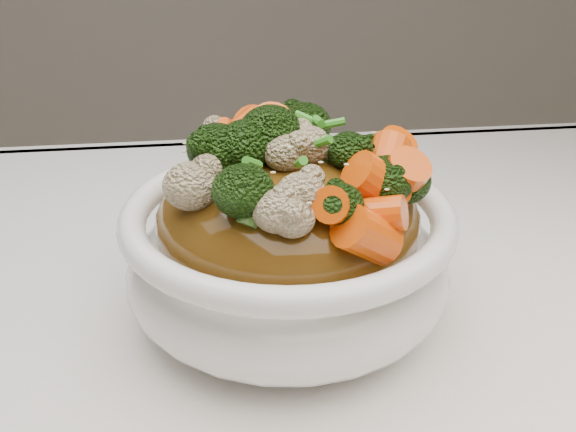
{
  "coord_description": "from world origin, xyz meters",
  "views": [
    {
      "loc": [
        -0.07,
        -0.36,
        1.04
      ],
      "look_at": [
        -0.02,
        0.04,
        0.83
      ],
      "focal_mm": 42.0,
      "sensor_mm": 36.0,
      "label": 1
    }
  ],
  "objects": [
    {
      "name": "scallions",
      "position": [
        -0.02,
        0.04,
        0.89
      ],
      "size": [
        0.15,
        0.15,
        0.02
      ],
      "primitive_type": null,
      "rotation": [
        0.0,
        0.0,
        -0.08
      ],
      "color": "#349121",
      "rests_on": "sauce_base"
    },
    {
      "name": "broccoli",
      "position": [
        -0.02,
        0.04,
        0.89
      ],
      "size": [
        0.19,
        0.19,
        0.05
      ],
      "primitive_type": null,
      "rotation": [
        0.0,
        0.0,
        -0.08
      ],
      "color": "black",
      "rests_on": "sauce_base"
    },
    {
      "name": "carrots",
      "position": [
        -0.02,
        0.04,
        0.89
      ],
      "size": [
        0.19,
        0.19,
        0.05
      ],
      "primitive_type": null,
      "rotation": [
        0.0,
        0.0,
        -0.08
      ],
      "color": "#E85007",
      "rests_on": "sauce_base"
    },
    {
      "name": "sauce_base",
      "position": [
        -0.02,
        0.04,
        0.83
      ],
      "size": [
        0.19,
        0.19,
        0.1
      ],
      "primitive_type": "ellipsoid",
      "rotation": [
        0.0,
        0.0,
        -0.08
      ],
      "color": "#54340E",
      "rests_on": "bowl"
    },
    {
      "name": "sesame_seeds",
      "position": [
        -0.02,
        0.04,
        0.89
      ],
      "size": [
        0.17,
        0.17,
        0.01
      ],
      "primitive_type": null,
      "rotation": [
        0.0,
        0.0,
        -0.08
      ],
      "color": "beige",
      "rests_on": "sauce_base"
    },
    {
      "name": "cauliflower",
      "position": [
        -0.02,
        0.04,
        0.89
      ],
      "size": [
        0.19,
        0.19,
        0.04
      ],
      "primitive_type": null,
      "rotation": [
        0.0,
        0.0,
        -0.08
      ],
      "color": "#C8B388",
      "rests_on": "sauce_base"
    },
    {
      "name": "bowl",
      "position": [
        -0.02,
        0.04,
        0.79
      ],
      "size": [
        0.24,
        0.24,
        0.09
      ],
      "primitive_type": null,
      "rotation": [
        0.0,
        0.0,
        -0.08
      ],
      "color": "white",
      "rests_on": "tablecloth"
    },
    {
      "name": "tablecloth",
      "position": [
        0.0,
        0.0,
        0.73
      ],
      "size": [
        1.2,
        0.8,
        0.04
      ],
      "primitive_type": "cube",
      "color": "white",
      "rests_on": "dining_table"
    }
  ]
}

